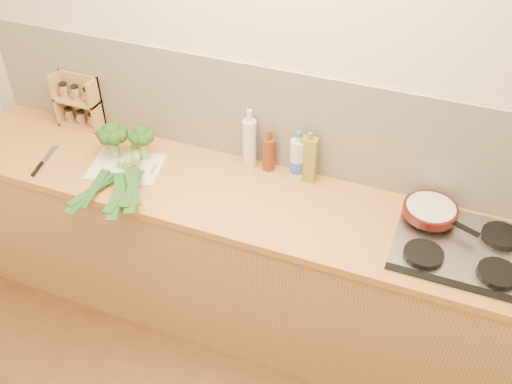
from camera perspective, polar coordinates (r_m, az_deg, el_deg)
room_shell at (r=2.83m, az=1.06°, el=7.49°), size 3.50×3.50×3.50m
counter at (r=3.07m, az=-1.03°, el=-6.73°), size 3.20×0.62×0.90m
gas_hob at (r=2.63m, az=19.94°, el=-5.23°), size 0.58×0.50×0.04m
chopping_board at (r=3.00m, az=-12.86°, el=2.44°), size 0.41×0.33×0.01m
broccoli_left at (r=3.01m, az=-14.16°, el=5.62°), size 0.16×0.16×0.20m
broccoli_right at (r=2.96m, az=-11.40°, el=5.44°), size 0.14×0.14×0.19m
leek_front at (r=2.97m, az=-13.56°, el=2.58°), size 0.11×0.67×0.04m
leek_mid at (r=2.93m, az=-12.71°, el=2.61°), size 0.29×0.65×0.04m
leek_back at (r=2.89m, az=-12.01°, el=2.63°), size 0.32×0.56×0.04m
chefs_knife at (r=3.14m, az=-20.76°, el=2.52°), size 0.09×0.28×0.02m
skillet at (r=2.70m, az=17.09°, el=-1.75°), size 0.35×0.25×0.04m
spice_rack at (r=3.35m, az=-17.20°, el=8.40°), size 0.26×0.10×0.31m
oil_tin at (r=2.79m, az=5.26°, el=3.31°), size 0.08×0.05×0.27m
glass_bottle at (r=2.87m, az=-0.65°, el=4.95°), size 0.07×0.07×0.33m
amber_bottle at (r=2.87m, az=1.29°, el=3.89°), size 0.06×0.06×0.23m
water_bottle at (r=2.81m, az=4.14°, el=3.14°), size 0.08×0.08×0.25m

